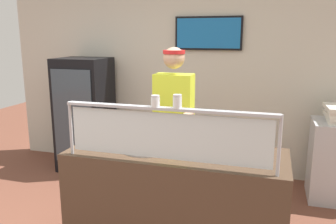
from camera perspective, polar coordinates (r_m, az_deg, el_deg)
ground_plane at (r=3.81m, az=4.05°, el=-16.99°), size 12.00×12.00×0.00m
shop_rear_unit at (r=4.73m, az=8.11°, el=6.13°), size 6.16×0.13×2.70m
serving_counter at (r=3.02m, az=1.33°, el=-15.06°), size 1.76×0.69×0.95m
sneeze_guard at (r=2.49m, az=-0.34°, el=-2.69°), size 1.58×0.06×0.42m
pizza_tray at (r=2.89m, az=-3.62°, el=-5.76°), size 0.42×0.42×0.04m
pizza_server at (r=2.85m, az=-2.84°, el=-5.56°), size 0.13×0.29×0.01m
parmesan_shaker at (r=2.47m, az=-2.09°, el=1.69°), size 0.06×0.06×0.08m
pepper_flake_shaker at (r=2.42m, az=1.54°, el=1.61°), size 0.06×0.06×0.10m
worker_figure at (r=3.50m, az=0.99°, el=-1.83°), size 0.41×0.50×1.76m
drink_fridge at (r=5.00m, az=-13.48°, el=-0.39°), size 0.67×0.62×1.57m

